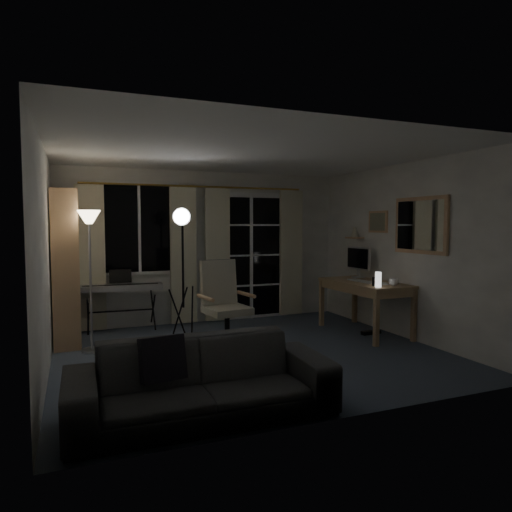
{
  "coord_description": "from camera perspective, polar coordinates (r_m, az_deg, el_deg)",
  "views": [
    {
      "loc": [
        -1.98,
        -5.06,
        1.56
      ],
      "look_at": [
        0.2,
        0.35,
        1.16
      ],
      "focal_mm": 32.0,
      "sensor_mm": 36.0,
      "label": 1
    }
  ],
  "objects": [
    {
      "name": "office_chair",
      "position": [
        5.64,
        -4.25,
        -5.23
      ],
      "size": [
        0.77,
        0.77,
        1.12
      ],
      "rotation": [
        0.0,
        0.0,
        0.15
      ],
      "color": "black",
      "rests_on": "floor"
    },
    {
      "name": "wall_shelf",
      "position": [
        7.38,
        12.22,
        2.69
      ],
      "size": [
        0.16,
        0.3,
        0.18
      ],
      "color": "tan",
      "rests_on": "floor"
    },
    {
      "name": "curtains",
      "position": [
        7.19,
        -7.03,
        0.22
      ],
      "size": [
        3.6,
        0.07,
        2.13
      ],
      "color": "gold",
      "rests_on": "floor"
    },
    {
      "name": "framed_print",
      "position": [
        7.01,
        15.01,
        4.15
      ],
      "size": [
        0.03,
        0.42,
        0.32
      ],
      "color": "tan",
      "rests_on": "floor"
    },
    {
      "name": "keyboard_piano",
      "position": [
        6.85,
        -16.54,
        -3.9
      ],
      "size": [
        1.18,
        0.61,
        0.85
      ],
      "rotation": [
        0.0,
        0.0,
        -0.05
      ],
      "color": "black",
      "rests_on": "floor"
    },
    {
      "name": "desk",
      "position": [
        6.72,
        13.43,
        -3.9
      ],
      "size": [
        0.74,
        1.41,
        0.75
      ],
      "rotation": [
        0.0,
        0.0,
        0.03
      ],
      "color": "#9F7B52",
      "rests_on": "floor"
    },
    {
      "name": "mug",
      "position": [
        6.36,
        16.8,
        -3.01
      ],
      "size": [
        0.13,
        0.1,
        0.12
      ],
      "primitive_type": "imported",
      "rotation": [
        0.0,
        0.0,
        0.03
      ],
      "color": "silver",
      "rests_on": "desk"
    },
    {
      "name": "torchiere_lamp",
      "position": [
        5.89,
        -20.11,
        2.11
      ],
      "size": [
        0.33,
        0.33,
        1.73
      ],
      "rotation": [
        0.0,
        0.0,
        -0.21
      ],
      "color": "#B2B2B7",
      "rests_on": "floor"
    },
    {
      "name": "sofa",
      "position": [
        3.81,
        -6.76,
        -13.6
      ],
      "size": [
        2.12,
        0.65,
        0.83
      ],
      "rotation": [
        0.0,
        0.0,
        -0.02
      ],
      "color": "#292A2C",
      "rests_on": "floor"
    },
    {
      "name": "studio_light",
      "position": [
        6.29,
        -9.21,
        3.02
      ],
      "size": [
        0.4,
        0.41,
        1.82
      ],
      "rotation": [
        0.0,
        0.0,
        -0.32
      ],
      "color": "black",
      "rests_on": "floor"
    },
    {
      "name": "window",
      "position": [
        7.09,
        -14.41,
        3.35
      ],
      "size": [
        1.2,
        0.08,
        1.4
      ],
      "color": "white",
      "rests_on": "floor"
    },
    {
      "name": "floor",
      "position": [
        5.66,
        -0.53,
        -12.17
      ],
      "size": [
        4.5,
        4.0,
        0.02
      ],
      "primitive_type": "cube",
      "color": "#3B4656",
      "rests_on": "ground"
    },
    {
      "name": "bookshelf",
      "position": [
        6.44,
        -23.11,
        -1.81
      ],
      "size": [
        0.36,
        0.94,
        2.0
      ],
      "rotation": [
        0.0,
        0.0,
        0.04
      ],
      "color": "tan",
      "rests_on": "floor"
    },
    {
      "name": "desk_clutter",
      "position": [
        6.51,
        14.17,
        -4.78
      ],
      "size": [
        0.43,
        0.85,
        0.94
      ],
      "rotation": [
        0.0,
        0.0,
        0.03
      ],
      "color": "white",
      "rests_on": "desk"
    },
    {
      "name": "monitor",
      "position": [
        7.16,
        12.68,
        -0.4
      ],
      "size": [
        0.18,
        0.54,
        0.47
      ],
      "rotation": [
        0.0,
        0.0,
        0.03
      ],
      "color": "silver",
      "rests_on": "desk"
    },
    {
      "name": "french_door",
      "position": [
        7.56,
        -0.7,
        -0.09
      ],
      "size": [
        1.32,
        0.09,
        2.11
      ],
      "color": "white",
      "rests_on": "floor"
    },
    {
      "name": "wall_mirror",
      "position": [
        6.31,
        19.87,
        3.63
      ],
      "size": [
        0.04,
        0.94,
        0.74
      ],
      "color": "tan",
      "rests_on": "floor"
    }
  ]
}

